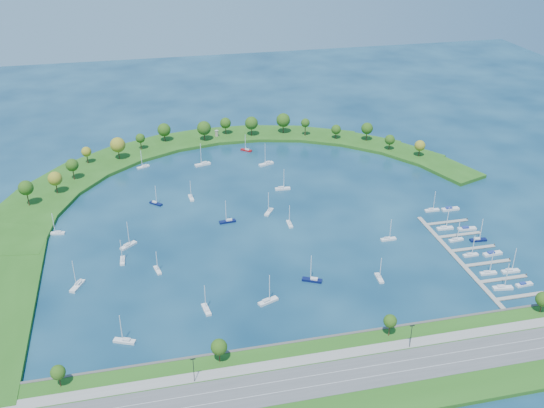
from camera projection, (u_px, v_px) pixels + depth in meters
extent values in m
plane|color=#06223B|center=(265.00, 216.00, 323.93)|extent=(700.00, 700.00, 0.00)
cube|color=#215416|center=(340.00, 378.00, 216.19)|extent=(420.00, 42.00, 1.60)
cube|color=#474442|center=(322.00, 339.00, 234.76)|extent=(420.00, 1.20, 1.80)
cube|color=#515154|center=(340.00, 376.00, 215.79)|extent=(420.00, 16.00, 0.12)
cube|color=gray|center=(331.00, 356.00, 225.32)|extent=(420.00, 5.00, 0.12)
cube|color=silver|center=(343.00, 381.00, 213.60)|extent=(420.00, 0.15, 0.02)
cube|color=silver|center=(338.00, 371.00, 217.93)|extent=(420.00, 0.15, 0.02)
cylinder|color=#382314|center=(60.00, 381.00, 210.58)|extent=(0.56, 0.56, 4.90)
sphere|color=#224711|center=(58.00, 373.00, 208.98)|extent=(5.20, 5.20, 5.20)
cylinder|color=#382314|center=(219.00, 356.00, 221.40)|extent=(0.56, 0.56, 5.25)
sphere|color=#224711|center=(219.00, 348.00, 219.65)|extent=(6.00, 6.00, 6.00)
cylinder|color=#382314|center=(389.00, 330.00, 234.21)|extent=(0.56, 0.56, 5.60)
sphere|color=#224711|center=(390.00, 322.00, 232.45)|extent=(5.20, 5.20, 5.20)
cylinder|color=#382314|center=(541.00, 307.00, 247.27)|extent=(0.56, 0.56, 4.90)
sphere|color=#224711|center=(543.00, 300.00, 245.59)|extent=(6.00, 6.00, 6.00)
cylinder|color=black|center=(194.00, 370.00, 211.40)|extent=(0.24, 0.24, 10.00)
cylinder|color=black|center=(411.00, 337.00, 227.27)|extent=(0.24, 0.24, 10.00)
cube|color=#215416|center=(11.00, 234.00, 305.10)|extent=(43.73, 48.72, 2.00)
cube|color=#215416|center=(35.00, 205.00, 332.44)|extent=(50.23, 54.30, 2.00)
cube|color=#215416|center=(66.00, 182.00, 358.77)|extent=(54.07, 56.09, 2.00)
cube|color=#215416|center=(104.00, 164.00, 382.54)|extent=(55.20, 54.07, 2.00)
cube|color=#215416|center=(145.00, 150.00, 402.40)|extent=(53.65, 48.47, 2.00)
cube|color=#215416|center=(187.00, 140.00, 417.18)|extent=(49.62, 39.75, 2.00)
cube|color=#215416|center=(231.00, 135.00, 426.05)|extent=(44.32, 29.96, 2.00)
cube|color=#215416|center=(276.00, 134.00, 428.47)|extent=(49.49, 38.05, 2.00)
cube|color=#215416|center=(320.00, 136.00, 424.31)|extent=(51.13, 44.12, 2.00)
cube|color=#215416|center=(364.00, 142.00, 413.82)|extent=(49.19, 47.96, 2.00)
cube|color=#215416|center=(406.00, 153.00, 397.60)|extent=(43.90, 49.49, 2.00)
cube|color=#215416|center=(446.00, 168.00, 376.58)|extent=(35.67, 48.74, 2.00)
cylinder|color=#382314|center=(28.00, 198.00, 328.21)|extent=(0.56, 0.56, 8.90)
sphere|color=#224711|center=(26.00, 188.00, 325.44)|extent=(7.95, 7.95, 7.95)
cylinder|color=#382314|center=(57.00, 187.00, 341.59)|extent=(0.56, 0.56, 7.45)
sphere|color=olive|center=(55.00, 179.00, 339.16)|extent=(7.87, 7.87, 7.87)
cylinder|color=#382314|center=(73.00, 173.00, 357.81)|extent=(0.56, 0.56, 7.66)
sphere|color=#224711|center=(72.00, 165.00, 355.37)|extent=(7.37, 7.37, 7.37)
cylinder|color=#382314|center=(87.00, 158.00, 378.86)|extent=(0.56, 0.56, 6.48)
sphere|color=olive|center=(86.00, 152.00, 376.81)|extent=(6.12, 6.12, 6.12)
cylinder|color=#382314|center=(119.00, 153.00, 384.29)|extent=(0.56, 0.56, 7.75)
sphere|color=olive|center=(118.00, 145.00, 381.65)|extent=(9.37, 9.37, 9.37)
cylinder|color=#382314|center=(141.00, 145.00, 398.71)|extent=(0.56, 0.56, 6.62)
sphere|color=#224711|center=(140.00, 138.00, 396.64)|extent=(6.07, 6.07, 6.07)
cylinder|color=#382314|center=(165.00, 137.00, 411.70)|extent=(0.56, 0.56, 6.33)
sphere|color=#224711|center=(164.00, 130.00, 409.44)|extent=(8.79, 8.79, 8.79)
cylinder|color=#382314|center=(204.00, 136.00, 412.76)|extent=(0.56, 0.56, 6.92)
sphere|color=#224711|center=(204.00, 128.00, 410.31)|extent=(9.38, 9.38, 9.38)
cylinder|color=#382314|center=(226.00, 130.00, 423.13)|extent=(0.56, 0.56, 6.65)
sphere|color=#224711|center=(225.00, 123.00, 420.92)|extent=(7.50, 7.50, 7.50)
cylinder|color=#382314|center=(252.00, 131.00, 420.68)|extent=(0.56, 0.56, 7.30)
sphere|color=#224711|center=(251.00, 123.00, 418.19)|extent=(8.85, 8.85, 8.85)
cylinder|color=#382314|center=(283.00, 128.00, 425.17)|extent=(0.56, 0.56, 7.42)
sphere|color=#224711|center=(283.00, 120.00, 422.59)|extent=(9.52, 9.52, 9.52)
cylinder|color=#382314|center=(305.00, 130.00, 420.34)|extent=(0.56, 0.56, 8.12)
sphere|color=#224711|center=(305.00, 123.00, 417.93)|extent=(5.98, 5.98, 5.98)
cylinder|color=#382314|center=(336.00, 135.00, 416.04)|extent=(0.56, 0.56, 5.29)
sphere|color=#224711|center=(336.00, 129.00, 414.22)|extent=(6.54, 6.54, 6.54)
cylinder|color=#382314|center=(367.00, 136.00, 412.35)|extent=(0.56, 0.56, 7.16)
sphere|color=#224711|center=(367.00, 128.00, 409.99)|extent=(7.80, 7.80, 7.80)
cylinder|color=#382314|center=(389.00, 146.00, 398.24)|extent=(0.56, 0.56, 5.76)
sphere|color=#224711|center=(390.00, 140.00, 396.32)|extent=(6.53, 6.53, 6.53)
cylinder|color=#382314|center=(419.00, 152.00, 388.68)|extent=(0.56, 0.56, 5.94)
sphere|color=olive|center=(420.00, 146.00, 386.69)|extent=(6.82, 6.82, 6.82)
cylinder|color=gray|center=(217.00, 134.00, 420.42)|extent=(2.20, 2.20, 3.93)
cylinder|color=gray|center=(217.00, 131.00, 419.45)|extent=(2.60, 2.60, 0.30)
cube|color=gray|center=(457.00, 258.00, 286.42)|extent=(2.20, 82.00, 0.40)
cube|color=gray|center=(521.00, 296.00, 260.24)|extent=(22.00, 2.00, 0.40)
cylinder|color=#382314|center=(544.00, 292.00, 262.29)|extent=(0.36, 0.36, 1.60)
cube|color=gray|center=(504.00, 279.00, 271.67)|extent=(22.00, 2.00, 0.40)
cylinder|color=#382314|center=(526.00, 275.00, 273.72)|extent=(0.36, 0.36, 1.60)
cube|color=gray|center=(488.00, 263.00, 283.10)|extent=(22.00, 2.00, 0.40)
cylinder|color=#382314|center=(510.00, 260.00, 285.15)|extent=(0.36, 0.36, 1.60)
cube|color=gray|center=(474.00, 248.00, 294.53)|extent=(22.00, 2.00, 0.40)
cylinder|color=#382314|center=(494.00, 245.00, 296.58)|extent=(0.36, 0.36, 1.60)
cube|color=gray|center=(460.00, 235.00, 305.96)|extent=(22.00, 2.00, 0.40)
cylinder|color=#382314|center=(480.00, 232.00, 308.01)|extent=(0.36, 0.36, 1.60)
cube|color=gray|center=(448.00, 222.00, 317.40)|extent=(22.00, 2.00, 0.40)
cylinder|color=#382314|center=(467.00, 219.00, 319.44)|extent=(0.36, 0.36, 1.60)
cube|color=silver|center=(158.00, 270.00, 277.49)|extent=(3.45, 7.42, 0.86)
cube|color=silver|center=(157.00, 268.00, 277.73)|extent=(1.90, 2.74, 0.60)
cylinder|color=silver|center=(157.00, 261.00, 274.61)|extent=(0.32, 0.32, 9.67)
cube|color=silver|center=(78.00, 286.00, 266.35)|extent=(6.54, 9.55, 1.12)
cube|color=silver|center=(78.00, 283.00, 266.72)|extent=(3.11, 3.75, 0.79)
cylinder|color=silver|center=(74.00, 274.00, 262.54)|extent=(0.32, 0.32, 12.65)
cube|color=#09103D|center=(227.00, 221.00, 317.59)|extent=(8.69, 3.16, 1.02)
cube|color=silver|center=(229.00, 220.00, 317.43)|extent=(3.12, 1.94, 0.71)
cylinder|color=silver|center=(226.00, 211.00, 314.53)|extent=(0.32, 0.32, 11.49)
cube|color=silver|center=(283.00, 189.00, 351.92)|extent=(8.79, 2.93, 1.04)
cube|color=silver|center=(281.00, 187.00, 351.39)|extent=(3.12, 1.87, 0.73)
cylinder|color=silver|center=(284.00, 178.00, 349.10)|extent=(0.32, 0.32, 11.69)
cube|color=silver|center=(57.00, 233.00, 306.94)|extent=(8.16, 3.44, 0.95)
cube|color=silver|center=(58.00, 232.00, 306.61)|extent=(2.98, 1.97, 0.66)
cylinder|color=silver|center=(53.00, 223.00, 304.23)|extent=(0.32, 0.32, 10.68)
cube|color=silver|center=(128.00, 246.00, 296.33)|extent=(8.36, 7.70, 1.07)
cube|color=silver|center=(127.00, 245.00, 295.28)|extent=(3.50, 3.36, 0.75)
cylinder|color=silver|center=(128.00, 233.00, 293.84)|extent=(0.32, 0.32, 12.01)
cube|color=silver|center=(269.00, 212.00, 326.79)|extent=(6.47, 8.28, 1.00)
cube|color=silver|center=(270.00, 210.00, 327.10)|extent=(2.95, 3.34, 0.70)
cylinder|color=silver|center=(269.00, 202.00, 323.42)|extent=(0.32, 0.32, 11.26)
cube|color=silver|center=(206.00, 310.00, 251.69)|extent=(3.40, 8.32, 0.97)
cube|color=silver|center=(207.00, 309.00, 250.64)|extent=(1.97, 3.03, 0.68)
cylinder|color=silver|center=(205.00, 297.00, 249.50)|extent=(0.32, 0.32, 10.90)
cube|color=silver|center=(379.00, 278.00, 271.86)|extent=(2.62, 7.76, 0.92)
cube|color=silver|center=(379.00, 276.00, 272.18)|extent=(1.66, 2.76, 0.64)
cylinder|color=silver|center=(381.00, 268.00, 268.75)|extent=(0.32, 0.32, 10.32)
cube|color=silver|center=(191.00, 198.00, 341.55)|extent=(2.66, 7.76, 0.92)
cube|color=silver|center=(191.00, 196.00, 341.84)|extent=(1.68, 2.77, 0.64)
cylinder|color=silver|center=(191.00, 189.00, 338.45)|extent=(0.32, 0.32, 10.30)
cube|color=silver|center=(125.00, 341.00, 234.26)|extent=(8.73, 5.54, 1.02)
cube|color=silver|center=(126.00, 340.00, 233.72)|extent=(3.38, 2.70, 0.71)
cylinder|color=silver|center=(121.00, 328.00, 231.50)|extent=(0.32, 0.32, 11.45)
cube|color=silver|center=(123.00, 261.00, 284.58)|extent=(2.44, 7.54, 0.89)
cube|color=silver|center=(122.00, 260.00, 283.58)|extent=(1.58, 2.67, 0.63)
cylinder|color=silver|center=(121.00, 250.00, 282.58)|extent=(0.32, 0.32, 10.06)
cube|color=silver|center=(266.00, 164.00, 382.91)|extent=(10.04, 5.84, 1.16)
cube|color=silver|center=(268.00, 162.00, 382.93)|extent=(3.83, 2.94, 0.81)
cylinder|color=silver|center=(265.00, 154.00, 379.27)|extent=(0.32, 0.32, 13.08)
cube|color=maroon|center=(246.00, 150.00, 403.09)|extent=(7.22, 6.64, 0.92)
cube|color=silver|center=(247.00, 149.00, 402.41)|extent=(3.02, 2.89, 0.64)
cylinder|color=silver|center=(245.00, 142.00, 400.75)|extent=(0.32, 0.32, 10.36)
cube|color=#09103D|center=(312.00, 280.00, 270.42)|extent=(8.97, 6.18, 1.06)
cube|color=silver|center=(314.00, 279.00, 269.82)|extent=(3.53, 2.93, 0.74)
cylinder|color=silver|center=(311.00, 267.00, 267.60)|extent=(0.32, 0.32, 11.89)
cube|color=silver|center=(268.00, 301.00, 256.63)|extent=(9.23, 5.65, 1.07)
cube|color=silver|center=(266.00, 300.00, 255.76)|extent=(3.56, 2.79, 0.75)
cylinder|color=silver|center=(270.00, 288.00, 253.97)|extent=(0.32, 0.32, 12.07)
cube|color=silver|center=(143.00, 167.00, 379.18)|extent=(7.98, 5.30, 0.94)
cube|color=silver|center=(144.00, 165.00, 379.25)|extent=(3.12, 2.55, 0.65)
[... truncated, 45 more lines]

